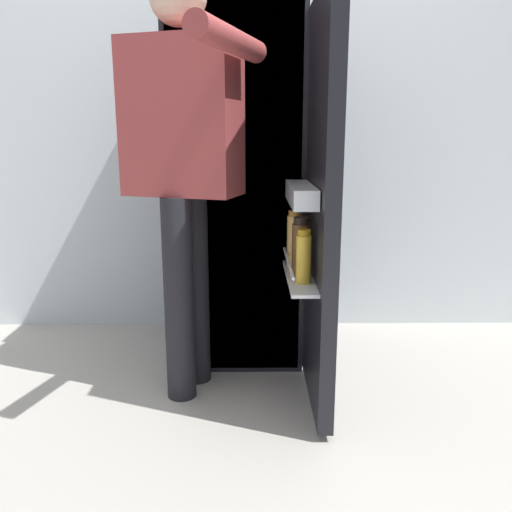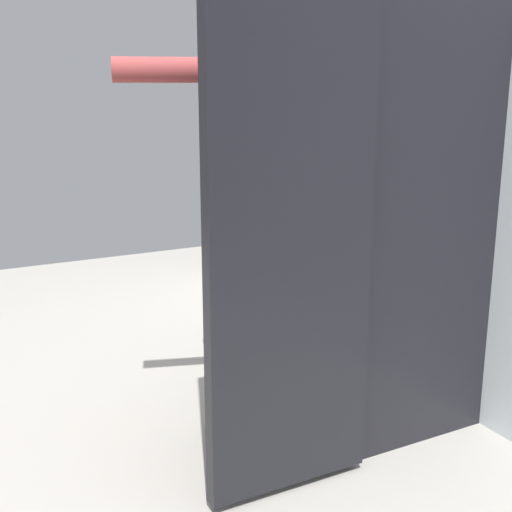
# 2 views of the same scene
# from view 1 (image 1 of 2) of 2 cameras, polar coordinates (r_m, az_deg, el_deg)

# --- Properties ---
(ground_plane) EXTENTS (6.16, 6.16, 0.00)m
(ground_plane) POSITION_cam_1_polar(r_m,az_deg,el_deg) (2.26, -2.22, -15.25)
(ground_plane) COLOR #B7B2A8
(kitchen_wall) EXTENTS (4.40, 0.10, 2.49)m
(kitchen_wall) POSITION_cam_1_polar(r_m,az_deg,el_deg) (2.91, -1.93, 16.63)
(kitchen_wall) COLOR silver
(kitchen_wall) RESTS_ON ground_plane
(refrigerator) EXTENTS (0.66, 1.20, 1.61)m
(refrigerator) POSITION_cam_1_polar(r_m,az_deg,el_deg) (2.50, -1.45, 7.02)
(refrigerator) COLOR black
(refrigerator) RESTS_ON ground_plane
(person) EXTENTS (0.56, 0.82, 1.67)m
(person) POSITION_cam_1_polar(r_m,az_deg,el_deg) (2.10, -7.72, 11.31)
(person) COLOR black
(person) RESTS_ON ground_plane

